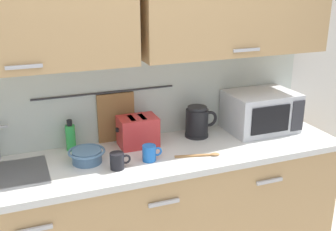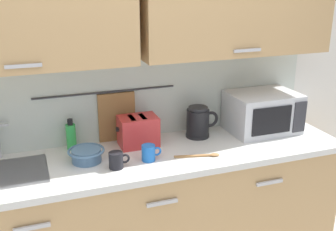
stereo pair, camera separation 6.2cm
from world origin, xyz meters
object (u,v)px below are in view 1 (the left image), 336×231
mug_near_sink (118,161)px  mug_by_kettle (150,153)px  electric_kettle (197,122)px  wooden_spoon (203,155)px  dish_soap_bottle (71,137)px  toaster (137,131)px  mixing_bowl (87,155)px  microwave (261,111)px

mug_near_sink → mug_by_kettle: size_ratio=1.00×
mug_by_kettle → electric_kettle: bearing=30.2°
wooden_spoon → dish_soap_bottle: bearing=152.1°
dish_soap_bottle → mug_by_kettle: bearing=-38.7°
toaster → wooden_spoon: bearing=-42.9°
electric_kettle → mug_by_kettle: size_ratio=1.89×
electric_kettle → toaster: size_ratio=0.89×
electric_kettle → mug_near_sink: size_ratio=1.89×
mug_near_sink → mixing_bowl: mug_near_sink is taller
microwave → toaster: (-0.88, 0.04, -0.04)m
microwave → electric_kettle: size_ratio=2.03×
dish_soap_bottle → mixing_bowl: (0.06, -0.22, -0.04)m
mug_by_kettle → toaster: bearing=90.2°
dish_soap_bottle → toaster: size_ratio=0.77×
mixing_bowl → wooden_spoon: size_ratio=0.78×
electric_kettle → mixing_bowl: size_ratio=1.06×
dish_soap_bottle → wooden_spoon: 0.82m
electric_kettle → toaster: electric_kettle is taller
mug_by_kettle → mug_near_sink: bearing=-170.1°
dish_soap_bottle → mug_by_kettle: dish_soap_bottle is taller
microwave → wooden_spoon: (-0.56, -0.25, -0.13)m
microwave → mug_near_sink: microwave is taller
dish_soap_bottle → mug_near_sink: 0.41m
mug_by_kettle → wooden_spoon: mug_by_kettle is taller
microwave → wooden_spoon: 0.63m
mug_by_kettle → wooden_spoon: (0.32, -0.06, -0.04)m
dish_soap_bottle → mug_near_sink: dish_soap_bottle is taller
electric_kettle → wooden_spoon: size_ratio=0.83×
mug_near_sink → mug_by_kettle: (0.20, 0.03, 0.00)m
mixing_bowl → dish_soap_bottle: bearing=104.7°
electric_kettle → toaster: 0.42m
mug_near_sink → electric_kettle: bearing=24.2°
electric_kettle → dish_soap_bottle: (-0.82, 0.08, -0.01)m
toaster → wooden_spoon: size_ratio=0.93×
wooden_spoon → mug_by_kettle: bearing=169.6°
microwave → mixing_bowl: microwave is taller
mixing_bowl → mug_by_kettle: size_ratio=1.78×
mixing_bowl → wooden_spoon: (0.66, -0.16, -0.04)m
mug_near_sink → mixing_bowl: size_ratio=0.56×
microwave → mug_by_kettle: 0.90m
mug_by_kettle → mixing_bowl: bearing=162.9°
electric_kettle → mug_near_sink: electric_kettle is taller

